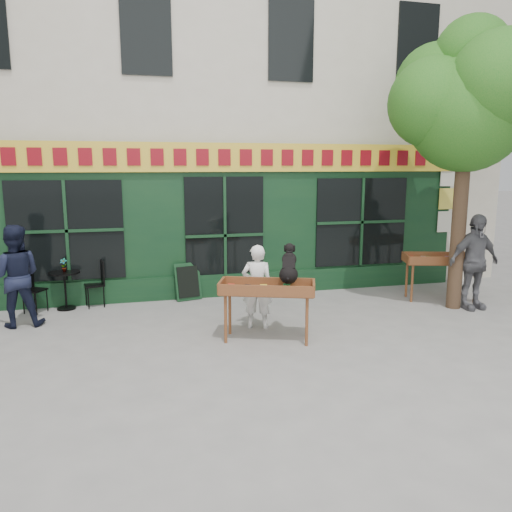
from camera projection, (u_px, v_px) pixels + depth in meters
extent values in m
plane|color=slate|center=(250.00, 329.00, 8.77)|extent=(80.00, 80.00, 0.00)
cube|color=beige|center=(198.00, 85.00, 13.60)|extent=(14.00, 7.00, 10.00)
cube|color=black|center=(224.00, 223.00, 10.79)|extent=(11.00, 0.16, 3.20)
cube|color=gold|center=(224.00, 157.00, 10.43)|extent=(11.00, 0.06, 0.60)
cube|color=maroon|center=(224.00, 157.00, 10.39)|extent=(9.60, 0.03, 0.34)
cube|color=black|center=(225.00, 285.00, 10.94)|extent=(11.00, 0.10, 0.50)
cube|color=black|center=(225.00, 235.00, 10.74)|extent=(1.70, 0.05, 2.50)
cube|color=black|center=(67.00, 231.00, 9.93)|extent=(2.20, 0.05, 2.00)
cube|color=black|center=(361.00, 222.00, 11.48)|extent=(2.20, 0.05, 2.00)
cube|color=silver|center=(445.00, 222.00, 12.00)|extent=(0.42, 0.02, 0.50)
cube|color=#E5D14C|center=(447.00, 199.00, 11.90)|extent=(0.42, 0.02, 0.50)
cube|color=silver|center=(448.00, 175.00, 11.81)|extent=(0.42, 0.02, 0.50)
cylinder|color=#382619|center=(459.00, 219.00, 9.77)|extent=(0.28, 0.28, 3.60)
sphere|color=#145916|center=(467.00, 113.00, 9.42)|extent=(2.20, 2.20, 2.20)
sphere|color=#145916|center=(489.00, 100.00, 9.82)|extent=(1.80, 1.80, 1.80)
sphere|color=#145916|center=(433.00, 103.00, 9.43)|extent=(1.70, 1.70, 1.70)
sphere|color=#145916|center=(501.00, 81.00, 8.80)|extent=(1.80, 1.80, 1.80)
sphere|color=#145916|center=(436.00, 85.00, 9.81)|extent=(1.60, 1.60, 1.60)
sphere|color=#145916|center=(473.00, 53.00, 9.34)|extent=(1.40, 1.40, 1.40)
cylinder|color=brown|center=(226.00, 319.00, 8.01)|extent=(0.05, 0.05, 0.80)
cylinder|color=brown|center=(307.00, 322.00, 7.88)|extent=(0.05, 0.05, 0.80)
cylinder|color=brown|center=(230.00, 311.00, 8.44)|extent=(0.05, 0.05, 0.80)
cylinder|color=brown|center=(307.00, 314.00, 8.31)|extent=(0.05, 0.05, 0.80)
cube|color=brown|center=(267.00, 291.00, 8.08)|extent=(1.61, 1.06, 0.05)
cube|color=brown|center=(266.00, 291.00, 7.78)|extent=(1.42, 0.55, 0.18)
cube|color=brown|center=(268.00, 283.00, 8.35)|extent=(1.42, 0.55, 0.18)
cube|color=brown|center=(267.00, 288.00, 8.07)|extent=(1.36, 0.82, 0.06)
imported|color=white|center=(257.00, 287.00, 8.71)|extent=(0.63, 0.52, 1.49)
cylinder|color=brown|center=(412.00, 283.00, 10.43)|extent=(0.05, 0.05, 0.80)
cylinder|color=brown|center=(475.00, 284.00, 10.38)|extent=(0.05, 0.05, 0.80)
cylinder|color=brown|center=(407.00, 279.00, 10.86)|extent=(0.05, 0.05, 0.80)
cylinder|color=brown|center=(467.00, 279.00, 10.81)|extent=(0.05, 0.05, 0.80)
cube|color=brown|center=(441.00, 262.00, 10.55)|extent=(1.60, 0.98, 0.05)
cube|color=brown|center=(446.00, 261.00, 10.25)|extent=(1.45, 0.46, 0.18)
cube|color=brown|center=(437.00, 256.00, 10.82)|extent=(1.45, 0.46, 0.18)
cube|color=brown|center=(442.00, 259.00, 10.54)|extent=(1.36, 0.75, 0.06)
imported|color=#57575C|center=(474.00, 262.00, 9.86)|extent=(1.14, 0.53, 1.90)
cylinder|color=black|center=(67.00, 308.00, 9.97)|extent=(0.36, 0.36, 0.03)
cylinder|color=black|center=(65.00, 291.00, 9.91)|extent=(0.04, 0.04, 0.72)
cylinder|color=black|center=(64.00, 273.00, 9.84)|extent=(0.60, 0.60, 0.03)
cube|color=black|center=(34.00, 290.00, 9.67)|extent=(0.50, 0.50, 0.03)
cube|color=black|center=(26.00, 277.00, 9.67)|extent=(0.22, 0.32, 0.50)
cylinder|color=black|center=(36.00, 304.00, 9.52)|extent=(0.02, 0.02, 0.44)
cylinder|color=black|center=(47.00, 300.00, 9.80)|extent=(0.02, 0.02, 0.44)
cylinder|color=black|center=(23.00, 303.00, 9.61)|extent=(0.02, 0.02, 0.44)
cylinder|color=black|center=(35.00, 299.00, 9.89)|extent=(0.02, 0.02, 0.44)
cube|color=black|center=(94.00, 285.00, 10.08)|extent=(0.43, 0.43, 0.03)
cube|color=black|center=(102.00, 272.00, 10.11)|extent=(0.11, 0.36, 0.50)
cylinder|color=black|center=(86.00, 295.00, 10.18)|extent=(0.02, 0.02, 0.44)
cylinder|color=black|center=(88.00, 299.00, 9.92)|extent=(0.02, 0.02, 0.44)
cylinder|color=black|center=(101.00, 294.00, 10.32)|extent=(0.02, 0.02, 0.44)
cylinder|color=black|center=(104.00, 297.00, 10.05)|extent=(0.02, 0.02, 0.44)
imported|color=gray|center=(64.00, 265.00, 9.82)|extent=(0.17, 0.13, 0.27)
imported|color=black|center=(15.00, 276.00, 8.79)|extent=(0.92, 0.73, 1.82)
cube|color=black|center=(188.00, 282.00, 10.60)|extent=(0.59, 0.32, 0.79)
cube|color=black|center=(188.00, 282.00, 10.58)|extent=(0.49, 0.27, 0.65)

